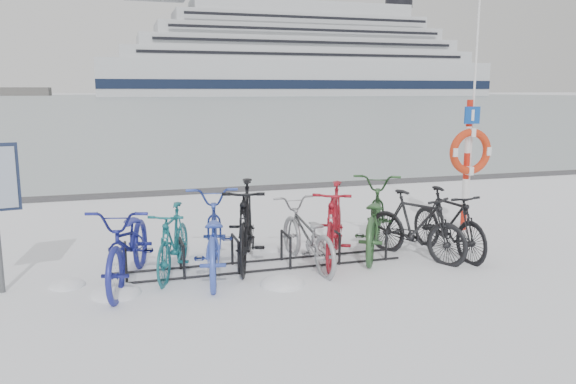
# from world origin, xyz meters

# --- Properties ---
(ground) EXTENTS (900.00, 900.00, 0.00)m
(ground) POSITION_xyz_m (0.00, 0.00, 0.00)
(ground) COLOR white
(ground) RESTS_ON ground
(ice_sheet) EXTENTS (400.00, 298.00, 0.02)m
(ice_sheet) POSITION_xyz_m (0.00, 155.00, 0.01)
(ice_sheet) COLOR #A8B6BE
(ice_sheet) RESTS_ON ground
(quay_edge) EXTENTS (400.00, 0.25, 0.10)m
(quay_edge) POSITION_xyz_m (0.00, 5.90, 0.05)
(quay_edge) COLOR #3F3F42
(quay_edge) RESTS_ON ground
(bike_rack) EXTENTS (4.00, 0.48, 0.46)m
(bike_rack) POSITION_xyz_m (0.00, 0.00, 0.18)
(bike_rack) COLOR black
(bike_rack) RESTS_ON ground
(lifebuoy_station) EXTENTS (0.79, 0.23, 4.11)m
(lifebuoy_station) POSITION_xyz_m (3.94, 0.98, 1.38)
(lifebuoy_station) COLOR red
(lifebuoy_station) RESTS_ON ground
(cruise_ferry) EXTENTS (155.73, 29.33, 51.17)m
(cruise_ferry) POSITION_xyz_m (67.88, 210.71, 13.94)
(cruise_ferry) COLOR silver
(cruise_ferry) RESTS_ON ground
(bike_0) EXTENTS (1.18, 2.17, 1.08)m
(bike_0) POSITION_xyz_m (-1.75, -0.13, 0.54)
(bike_0) COLOR navy
(bike_0) RESTS_ON ground
(bike_1) EXTENTS (0.95, 1.65, 0.96)m
(bike_1) POSITION_xyz_m (-1.18, 0.07, 0.48)
(bike_1) COLOR #176169
(bike_1) RESTS_ON ground
(bike_2) EXTENTS (1.08, 2.19, 1.10)m
(bike_2) POSITION_xyz_m (-0.68, -0.05, 0.55)
(bike_2) COLOR #3851BD
(bike_2) RESTS_ON ground
(bike_3) EXTENTS (1.09, 2.07, 1.20)m
(bike_3) POSITION_xyz_m (-0.15, 0.28, 0.60)
(bike_3) COLOR black
(bike_3) RESTS_ON ground
(bike_4) EXTENTS (0.77, 1.84, 0.94)m
(bike_4) POSITION_xyz_m (0.64, -0.08, 0.47)
(bike_4) COLOR gray
(bike_4) RESTS_ON ground
(bike_5) EXTENTS (1.33, 1.92, 1.13)m
(bike_5) POSITION_xyz_m (1.11, 0.09, 0.57)
(bike_5) COLOR maroon
(bike_5) RESTS_ON ground
(bike_6) EXTENTS (1.71, 2.25, 1.13)m
(bike_6) POSITION_xyz_m (1.82, 0.27, 0.57)
(bike_6) COLOR #2C532B
(bike_6) RESTS_ON ground
(bike_7) EXTENTS (1.19, 1.72, 1.01)m
(bike_7) POSITION_xyz_m (2.28, -0.20, 0.51)
(bike_7) COLOR black
(bike_7) RESTS_ON ground
(bike_8) EXTENTS (0.65, 1.75, 1.03)m
(bike_8) POSITION_xyz_m (2.82, -0.19, 0.51)
(bike_8) COLOR black
(bike_8) RESTS_ON ground
(snow_drifts) EXTENTS (4.14, 2.09, 0.21)m
(snow_drifts) POSITION_xyz_m (-0.75, -0.12, 0.00)
(snow_drifts) COLOR white
(snow_drifts) RESTS_ON ground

